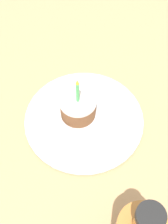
% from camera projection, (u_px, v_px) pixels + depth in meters
% --- Properties ---
extents(ground_plane, '(2.40, 2.40, 0.04)m').
position_uv_depth(ground_plane, '(91.00, 117.00, 0.77)').
color(ground_plane, tan).
rests_on(ground_plane, ground).
extents(plate, '(0.28, 0.28, 0.01)m').
position_uv_depth(plate, '(84.00, 119.00, 0.73)').
color(plate, silver).
rests_on(plate, ground_plane).
extents(cake_slice, '(0.08, 0.08, 0.13)m').
position_uv_depth(cake_slice, '(78.00, 107.00, 0.71)').
color(cake_slice, brown).
rests_on(cake_slice, plate).
extents(fork, '(0.14, 0.15, 0.01)m').
position_uv_depth(fork, '(75.00, 141.00, 0.69)').
color(fork, '#B2B2B7').
rests_on(fork, plate).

